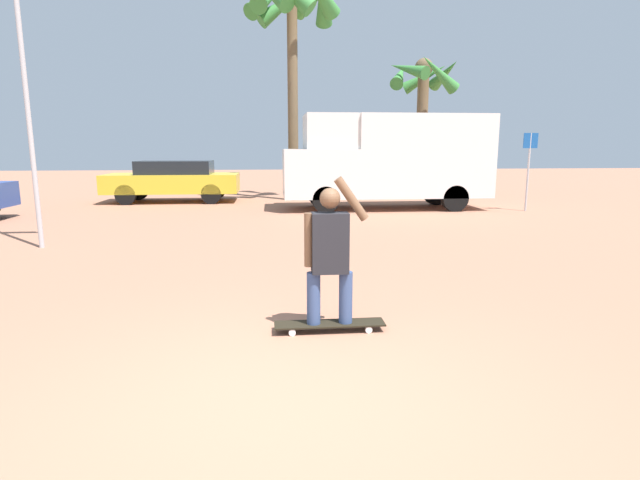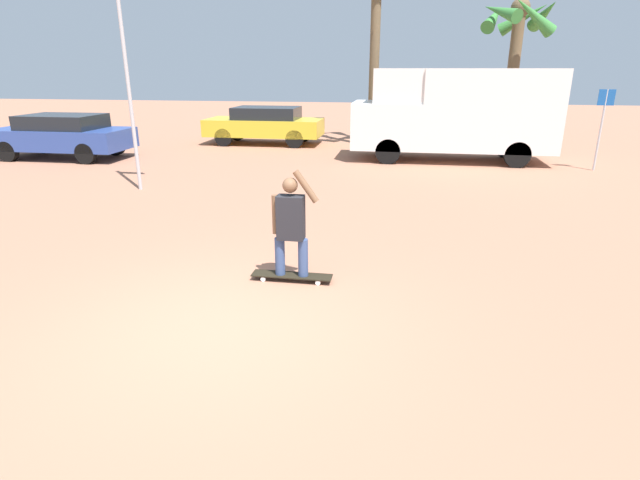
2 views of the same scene
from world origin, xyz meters
The scene contains 9 objects.
ground_plane centered at (0.00, 0.00, 0.00)m, with size 80.00×80.00×0.00m, color #A36B51.
skateboard centered at (0.50, 1.46, 0.07)m, with size 1.15×0.25×0.09m.
person_skateboarder centered at (0.50, 1.46, 0.86)m, with size 0.65×0.22×1.52m.
camper_van centered at (3.58, 11.81, 1.56)m, with size 6.26×2.05×2.86m.
parked_car_yellow centered at (-3.45, 14.48, 0.77)m, with size 4.51×1.89×1.43m.
palm_tree_near_van centered at (6.07, 16.79, 4.22)m, with size 2.90×2.93×5.45m.
palm_tree_center_background centered at (0.71, 14.62, 6.53)m, with size 3.47×3.37×7.81m.
flagpole centered at (-4.39, 6.36, 3.18)m, with size 0.83×0.12×5.61m.
street_sign centered at (7.56, 10.81, 1.48)m, with size 0.44×0.06×2.30m.
Camera 1 is at (-0.09, -3.45, 1.88)m, focal length 28.00 mm.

